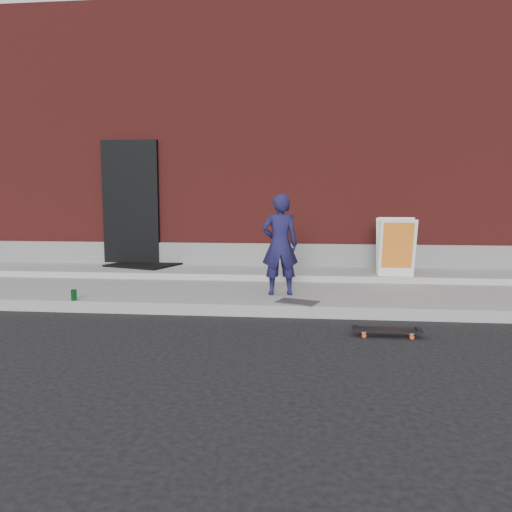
# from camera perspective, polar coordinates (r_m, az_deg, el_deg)

# --- Properties ---
(ground) EXTENTS (80.00, 80.00, 0.00)m
(ground) POSITION_cam_1_polar(r_m,az_deg,el_deg) (6.24, -0.38, -6.99)
(ground) COLOR black
(ground) RESTS_ON ground
(sidewalk) EXTENTS (20.00, 3.00, 0.15)m
(sidewalk) POSITION_cam_1_polar(r_m,az_deg,el_deg) (7.69, 0.87, -3.83)
(sidewalk) COLOR gray
(sidewalk) RESTS_ON ground
(apron) EXTENTS (20.00, 1.20, 0.10)m
(apron) POSITION_cam_1_polar(r_m,az_deg,el_deg) (8.55, 1.41, -1.91)
(apron) COLOR #9A9994
(apron) RESTS_ON sidewalk
(building) EXTENTS (20.00, 8.10, 5.00)m
(building) POSITION_cam_1_polar(r_m,az_deg,el_deg) (13.08, 3.08, 11.13)
(building) COLOR #5D1C19
(building) RESTS_ON ground
(child) EXTENTS (0.55, 0.41, 1.38)m
(child) POSITION_cam_1_polar(r_m,az_deg,el_deg) (6.79, 2.74, 1.29)
(child) COLOR #18163F
(child) RESTS_ON sidewalk
(skateboard) EXTENTS (0.71, 0.20, 0.08)m
(skateboard) POSITION_cam_1_polar(r_m,az_deg,el_deg) (5.56, 14.73, -8.23)
(skateboard) COLOR red
(skateboard) RESTS_ON ground
(pizza_sign) EXTENTS (0.57, 0.67, 0.92)m
(pizza_sign) POSITION_cam_1_polar(r_m,az_deg,el_deg) (8.16, 15.67, 1.05)
(pizza_sign) COLOR white
(pizza_sign) RESTS_ON apron
(soda_can) EXTENTS (0.09, 0.09, 0.14)m
(soda_can) POSITION_cam_1_polar(r_m,az_deg,el_deg) (6.90, -20.09, -4.22)
(soda_can) COLOR #167027
(soda_can) RESTS_ON sidewalk
(doormat) EXTENTS (1.37, 1.24, 0.03)m
(doormat) POSITION_cam_1_polar(r_m,az_deg,el_deg) (9.30, -12.71, -0.97)
(doormat) COLOR black
(doormat) RESTS_ON apron
(utility_plate) EXTENTS (0.58, 0.47, 0.02)m
(utility_plate) POSITION_cam_1_polar(r_m,az_deg,el_deg) (6.38, 4.74, -5.27)
(utility_plate) COLOR #58585E
(utility_plate) RESTS_ON sidewalk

